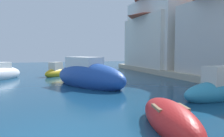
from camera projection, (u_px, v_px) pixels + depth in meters
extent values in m
ellipsoid|color=teal|center=(216.00, 93.00, 9.70)|extent=(3.92, 1.65, 1.07)
cube|color=beige|center=(221.00, 76.00, 9.77)|extent=(1.77, 1.05, 0.90)
ellipsoid|color=gold|center=(58.00, 73.00, 18.97)|extent=(2.91, 3.06, 0.93)
cube|color=beige|center=(56.00, 66.00, 18.68)|extent=(1.28, 1.31, 0.71)
ellipsoid|color=#1E479E|center=(89.00, 78.00, 13.46)|extent=(4.58, 6.42, 1.90)
cube|color=white|center=(84.00, 63.00, 13.73)|extent=(2.24, 2.79, 0.73)
cube|color=white|center=(0.00, 66.00, 16.62)|extent=(1.66, 1.75, 0.56)
ellipsoid|color=#B21E1E|center=(170.00, 119.00, 5.96)|extent=(1.83, 3.55, 0.99)
cube|color=brown|center=(170.00, 107.00, 5.94)|extent=(1.01, 0.86, 0.08)
cube|color=white|center=(164.00, 33.00, 23.48)|extent=(5.09, 8.86, 7.39)
cube|color=silver|center=(163.00, 42.00, 23.79)|extent=(5.84, 8.36, 5.44)
pyramid|color=#9E422D|center=(163.00, 13.00, 23.53)|extent=(6.19, 8.86, 1.05)
cylinder|color=brown|center=(190.00, 58.00, 19.98)|extent=(0.24, 0.24, 2.19)
sphere|color=#285623|center=(191.00, 36.00, 19.82)|extent=(2.71, 2.71, 2.71)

